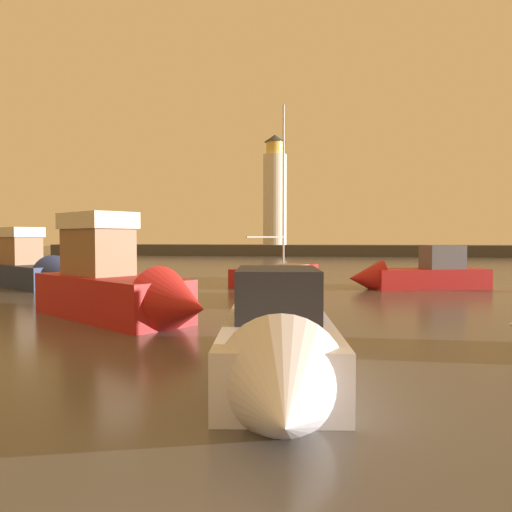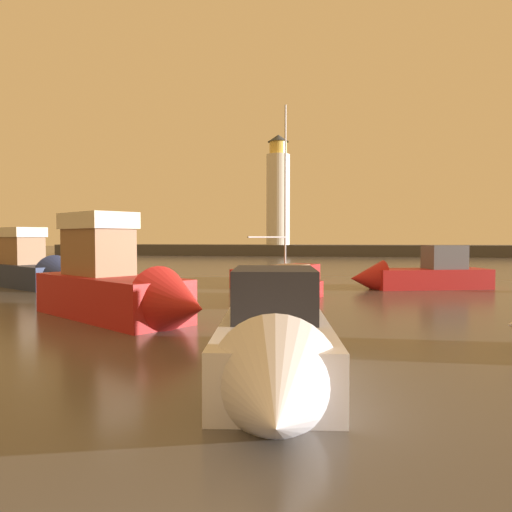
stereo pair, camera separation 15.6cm
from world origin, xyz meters
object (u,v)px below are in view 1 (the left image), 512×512
Objects in this scene: motorboat_2 at (279,351)px; motorboat_0 at (122,286)px; lighthouse at (275,193)px; motorboat_1 at (34,269)px; motorboat_5 at (271,292)px; sailboat_moored at (277,274)px; motorboat_4 at (414,275)px.

motorboat_0 is at bearing 131.62° from motorboat_2.
lighthouse is 1.97× the size of motorboat_1.
sailboat_moored reaches higher than motorboat_5.
motorboat_4 is (5.71, 18.66, 0.01)m from motorboat_2.
motorboat_0 is 1.33× the size of motorboat_5.
motorboat_1 is 1.08× the size of motorboat_4.
sailboat_moored is at bearing 93.82° from motorboat_5.
motorboat_5 is (-7.14, -7.02, -0.27)m from motorboat_4.
motorboat_0 is at bearing -132.65° from motorboat_5.
lighthouse is 45.86m from sailboat_moored.
motorboat_4 reaches higher than motorboat_2.
motorboat_1 is 22.22m from motorboat_2.
motorboat_5 is at bearing 47.35° from motorboat_0.
motorboat_1 is at bearing 133.51° from motorboat_2.
motorboat_4 is at bearing -13.61° from sailboat_moored.
motorboat_0 is 1.12× the size of motorboat_2.
sailboat_moored reaches higher than motorboat_4.
motorboat_1 is 1.39× the size of motorboat_5.
sailboat_moored reaches higher than motorboat_1.
motorboat_4 is 10.01m from motorboat_5.
motorboat_4 is at bearing 44.50° from motorboat_5.
motorboat_0 reaches higher than motorboat_5.
lighthouse is 54.63m from motorboat_5.
motorboat_2 is at bearing -46.49° from motorboat_1.
motorboat_1 is at bearing 134.79° from motorboat_0.
motorboat_2 is at bearing -83.01° from motorboat_5.
motorboat_5 is at bearing -84.32° from lighthouse.
motorboat_4 is (21.01, 2.55, -0.30)m from motorboat_1.
motorboat_1 is 21.17m from motorboat_4.
motorboat_4 is 7.96m from sailboat_moored.
motorboat_0 is 6.74m from motorboat_5.
lighthouse is 2.75× the size of motorboat_5.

